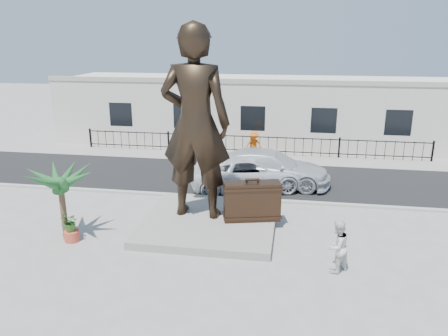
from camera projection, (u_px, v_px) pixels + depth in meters
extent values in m
plane|color=#9E9991|center=(215.00, 243.00, 16.12)|extent=(100.00, 100.00, 0.00)
cube|color=black|center=(242.00, 177.00, 23.67)|extent=(40.00, 7.00, 0.01)
cube|color=#A5A399|center=(233.00, 198.00, 20.35)|extent=(40.00, 0.25, 0.12)
cube|color=#9E9991|center=(250.00, 157.00, 27.44)|extent=(40.00, 2.50, 0.02)
cube|color=gray|center=(210.00, 222.00, 17.57)|extent=(5.20, 5.20, 0.30)
cube|color=black|center=(251.00, 145.00, 28.03)|extent=(22.00, 0.10, 1.20)
cube|color=silver|center=(258.00, 110.00, 31.53)|extent=(28.00, 7.00, 4.40)
imported|color=black|center=(195.00, 123.00, 16.89)|extent=(2.84, 1.94, 7.57)
cube|color=#301F14|center=(252.00, 201.00, 17.23)|extent=(2.32, 1.22, 1.56)
imported|color=silver|center=(337.00, 247.00, 13.94)|extent=(1.08, 1.08, 1.77)
imported|color=silver|center=(248.00, 172.00, 21.67)|extent=(6.40, 4.33, 1.63)
imported|color=silver|center=(269.00, 168.00, 22.15)|extent=(6.25, 2.77, 1.78)
imported|color=#E35D0B|center=(254.00, 145.00, 26.93)|extent=(1.11, 0.67, 1.68)
cylinder|color=#BF4732|center=(72.00, 236.00, 16.23)|extent=(0.56, 0.56, 0.40)
imported|color=#316420|center=(70.00, 222.00, 16.07)|extent=(0.80, 0.75, 0.72)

